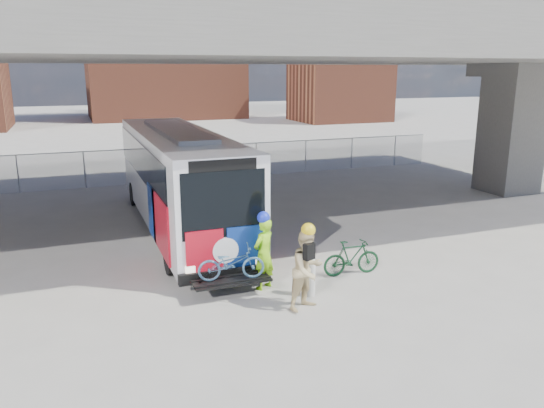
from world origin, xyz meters
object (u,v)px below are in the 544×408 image
bus (178,172)px  cyclist_tan (308,269)px  bike_parked (352,258)px  bollard (310,275)px  cyclist_hivis (264,252)px

bus → cyclist_tan: (1.54, -7.87, -1.08)m
bike_parked → cyclist_tan: bearing=130.5°
bus → bollard: bearing=-75.1°
bollard → cyclist_hivis: 1.38m
bus → cyclist_hivis: (0.97, -6.33, -1.08)m
bollard → cyclist_tan: size_ratio=0.49×
bike_parked → bollard: bearing=121.5°
bus → bike_parked: bearing=-60.1°
bus → bollard: size_ratio=12.26×
bollard → cyclist_hivis: bearing=136.7°
bus → bollard: bus is taller
cyclist_tan → cyclist_hivis: bearing=87.7°
bollard → cyclist_tan: bearing=-120.0°
cyclist_tan → bike_parked: (2.10, 1.54, -0.51)m
bus → bollard: (1.92, -7.22, -1.54)m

